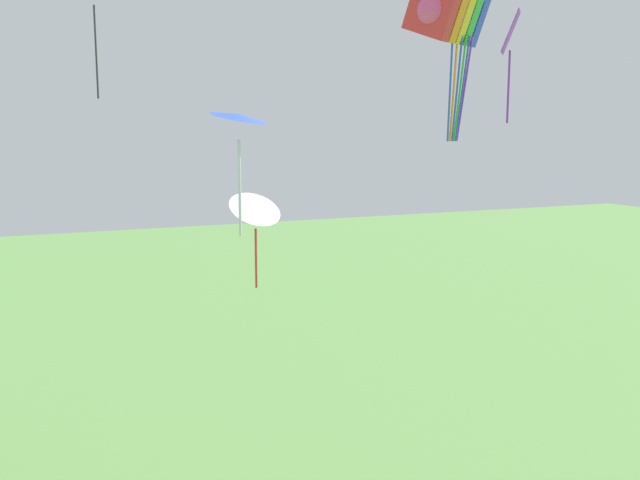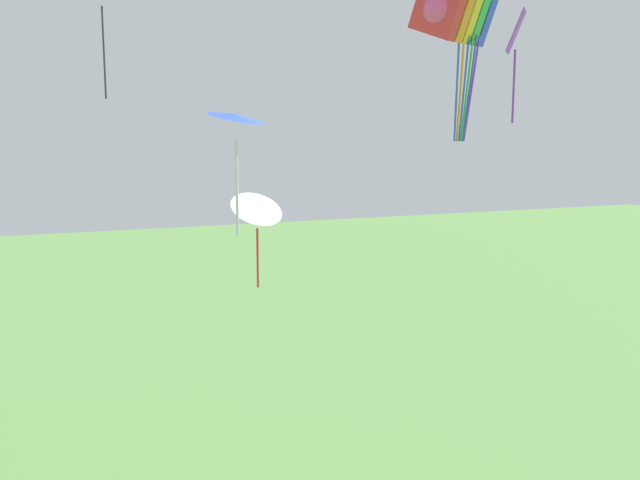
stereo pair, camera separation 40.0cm
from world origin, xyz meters
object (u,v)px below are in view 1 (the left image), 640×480
at_px(kite_white_delta, 255,209).
at_px(kite_rainbow_parafoil, 447,14).
at_px(kite_blue_delta, 239,120).
at_px(kite_purple_streamer, 510,44).
at_px(kite_orange_delta, 94,2).

bearing_deg(kite_white_delta, kite_rainbow_parafoil, 21.50).
xyz_separation_m(kite_blue_delta, kite_purple_streamer, (7.26, 2.21, 1.80)).
bearing_deg(kite_orange_delta, kite_purple_streamer, -35.66).
relative_size(kite_rainbow_parafoil, kite_white_delta, 2.02).
bearing_deg(kite_purple_streamer, kite_orange_delta, 144.34).
height_order(kite_rainbow_parafoil, kite_white_delta, kite_rainbow_parafoil).
bearing_deg(kite_blue_delta, kite_orange_delta, 98.80).
xyz_separation_m(kite_purple_streamer, kite_white_delta, (-6.12, 0.44, -3.62)).
xyz_separation_m(kite_blue_delta, kite_white_delta, (1.15, 2.65, -1.82)).
bearing_deg(kite_white_delta, kite_blue_delta, -113.47).
distance_m(kite_rainbow_parafoil, kite_purple_streamer, 3.11).
xyz_separation_m(kite_blue_delta, kite_orange_delta, (-1.29, 8.34, 3.12)).
relative_size(kite_orange_delta, kite_white_delta, 1.37).
bearing_deg(kite_orange_delta, kite_white_delta, -66.82).
height_order(kite_blue_delta, kite_white_delta, kite_blue_delta).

